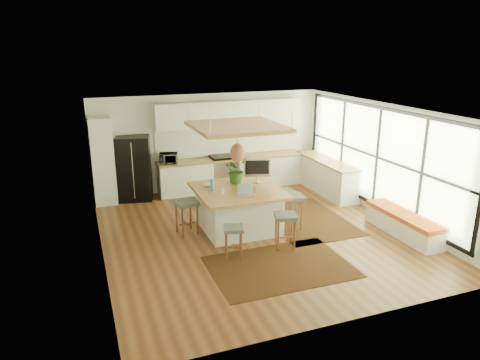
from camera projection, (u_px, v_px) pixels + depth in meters
name	position (u px, v px, depth m)	size (l,w,h in m)	color
floor	(256.00, 233.00, 9.79)	(7.00, 7.00, 0.00)	brown
ceiling	(258.00, 110.00, 9.01)	(7.00, 7.00, 0.00)	white
wall_back	(210.00, 142.00, 12.54)	(6.50, 6.50, 0.00)	white
wall_front	(352.00, 239.00, 6.26)	(6.50, 6.50, 0.00)	white
wall_left	(97.00, 191.00, 8.31)	(7.00, 7.00, 0.00)	white
wall_right	(384.00, 161.00, 10.49)	(7.00, 7.00, 0.00)	white
window_wall	(383.00, 159.00, 10.46)	(0.10, 6.20, 2.60)	black
pantry	(103.00, 161.00, 11.33)	(0.55, 0.60, 2.25)	white
back_counter_base	(232.00, 174.00, 12.70)	(4.20, 0.60, 0.88)	white
back_counter_top	(232.00, 158.00, 12.56)	(4.24, 0.64, 0.05)	#AC6D3D
backsplash	(228.00, 141.00, 12.70)	(4.20, 0.02, 0.80)	white
upper_cabinets	(230.00, 113.00, 12.33)	(4.20, 0.34, 0.70)	white
range	(224.00, 173.00, 12.60)	(0.76, 0.62, 1.00)	#A5A5AA
right_counter_base	(326.00, 176.00, 12.44)	(0.60, 2.50, 0.88)	white
right_counter_top	(327.00, 161.00, 12.30)	(0.64, 2.54, 0.05)	#AC6D3D
window_bench	(403.00, 224.00, 9.63)	(0.52, 2.00, 0.50)	white
ceiling_panel	(237.00, 139.00, 9.45)	(1.86, 1.86, 0.80)	#AC6D3D
rug_near	(280.00, 267.00, 8.30)	(2.60, 1.80, 0.01)	black
rug_right	(305.00, 220.00, 10.52)	(1.80, 2.60, 0.01)	black
fridge	(134.00, 166.00, 11.68)	(0.85, 0.67, 1.71)	black
island	(238.00, 209.00, 9.90)	(1.85, 1.85, 0.93)	#AC6D3D
stool_near_left	(234.00, 240.00, 8.60)	(0.37, 0.37, 0.63)	#4B5353
stool_near_right	(285.00, 232.00, 8.98)	(0.43, 0.43, 0.73)	#4B5353
stool_right_front	(291.00, 214.00, 9.93)	(0.47, 0.47, 0.79)	#4B5353
stool_right_back	(283.00, 200.00, 10.78)	(0.37, 0.37, 0.63)	#4B5353
stool_left_side	(187.00, 218.00, 9.67)	(0.45, 0.45, 0.76)	#4B5353
laptop	(246.00, 190.00, 9.30)	(0.33, 0.35, 0.25)	#A5A5AA
monitor	(257.00, 172.00, 10.17)	(0.60, 0.22, 0.56)	#A5A5AA
microwave	(169.00, 157.00, 11.91)	(0.48, 0.27, 0.33)	#A5A5AA
island_plant	(236.00, 172.00, 10.19)	(0.56, 0.62, 0.48)	#1E4C19
island_bowl	(208.00, 185.00, 9.96)	(0.24, 0.24, 0.06)	white
island_bottle_0	(213.00, 187.00, 9.65)	(0.07, 0.07, 0.19)	#2CA7B3
island_bottle_1	(223.00, 189.00, 9.47)	(0.07, 0.07, 0.19)	white
island_bottle_2	(254.00, 188.00, 9.55)	(0.07, 0.07, 0.19)	#AD5E39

